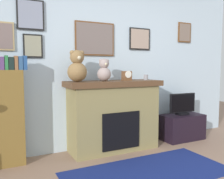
{
  "coord_description": "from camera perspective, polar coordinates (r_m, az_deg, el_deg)",
  "views": [
    {
      "loc": [
        -1.62,
        -1.51,
        1.24
      ],
      "look_at": [
        -0.01,
        1.7,
        0.92
      ],
      "focal_mm": 38.88,
      "sensor_mm": 36.0,
      "label": 1
    }
  ],
  "objects": [
    {
      "name": "teddy_bear_grey",
      "position": [
        3.51,
        -1.88,
        4.38
      ],
      "size": [
        0.2,
        0.2,
        0.32
      ],
      "color": "#A18F8D",
      "rests_on": "fireplace"
    },
    {
      "name": "mantel_clock",
      "position": [
        3.68,
        3.49,
        3.25
      ],
      "size": [
        0.13,
        0.1,
        0.15
      ],
      "color": "brown",
      "rests_on": "fireplace"
    },
    {
      "name": "area_rug",
      "position": [
        3.07,
        8.6,
        -18.68
      ],
      "size": [
        1.99,
        0.95,
        0.01
      ],
      "primitive_type": "cube",
      "color": "navy",
      "rests_on": "ground_plane"
    },
    {
      "name": "back_wall",
      "position": [
        3.86,
        -1.92,
        6.1
      ],
      "size": [
        5.2,
        0.15,
        2.6
      ],
      "color": "silver",
      "rests_on": "ground_plane"
    },
    {
      "name": "tv_stand",
      "position": [
        4.42,
        16.09,
        -8.46
      ],
      "size": [
        0.74,
        0.4,
        0.43
      ],
      "primitive_type": "cube",
      "color": "black",
      "rests_on": "ground_plane"
    },
    {
      "name": "fireplace",
      "position": [
        3.66,
        0.36,
        -6.03
      ],
      "size": [
        1.44,
        0.54,
        1.05
      ],
      "color": "olive",
      "rests_on": "ground_plane"
    },
    {
      "name": "television",
      "position": [
        4.35,
        16.23,
        -3.43
      ],
      "size": [
        0.54,
        0.14,
        0.37
      ],
      "color": "black",
      "rests_on": "tv_stand"
    },
    {
      "name": "teddy_bear_tan",
      "position": [
        3.36,
        -8.19,
        5.13
      ],
      "size": [
        0.27,
        0.27,
        0.43
      ],
      "color": "olive",
      "rests_on": "fireplace"
    },
    {
      "name": "bookshelf",
      "position": [
        3.3,
        -23.07,
        -5.12
      ],
      "size": [
        0.41,
        0.16,
        1.41
      ],
      "color": "brown",
      "rests_on": "ground_plane"
    },
    {
      "name": "candle_jar",
      "position": [
        3.87,
        7.96,
        2.87
      ],
      "size": [
        0.07,
        0.07,
        0.09
      ],
      "primitive_type": "cylinder",
      "color": "gray",
      "rests_on": "fireplace"
    }
  ]
}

